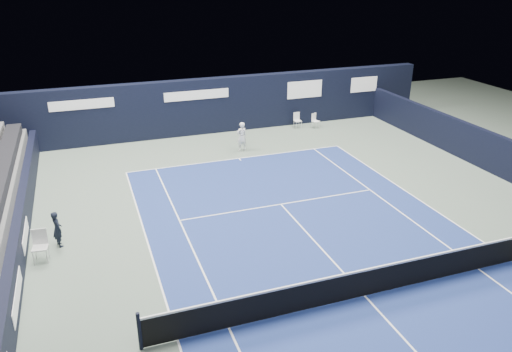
{
  "coord_description": "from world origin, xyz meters",
  "views": [
    {
      "loc": [
        -7.0,
        -10.18,
        8.85
      ],
      "look_at": [
        -0.99,
        6.6,
        1.3
      ],
      "focal_mm": 35.0,
      "sensor_mm": 36.0,
      "label": 1
    }
  ],
  "objects_px": {
    "folding_chair_back_a": "(297,117)",
    "line_judge_chair": "(40,243)",
    "folding_chair_back_b": "(315,120)",
    "tennis_net": "(366,281)",
    "tennis_player": "(242,137)"
  },
  "relations": [
    {
      "from": "folding_chair_back_a",
      "to": "line_judge_chair",
      "type": "distance_m",
      "value": 17.21
    },
    {
      "from": "folding_chair_back_b",
      "to": "tennis_net",
      "type": "height_order",
      "value": "tennis_net"
    },
    {
      "from": "folding_chair_back_a",
      "to": "tennis_player",
      "type": "bearing_deg",
      "value": -149.48
    },
    {
      "from": "folding_chair_back_b",
      "to": "line_judge_chair",
      "type": "bearing_deg",
      "value": -169.66
    },
    {
      "from": "folding_chair_back_b",
      "to": "tennis_player",
      "type": "bearing_deg",
      "value": 179.82
    },
    {
      "from": "line_judge_chair",
      "to": "tennis_net",
      "type": "relative_size",
      "value": 0.08
    },
    {
      "from": "line_judge_chair",
      "to": "tennis_player",
      "type": "bearing_deg",
      "value": 45.98
    },
    {
      "from": "folding_chair_back_a",
      "to": "tennis_net",
      "type": "distance_m",
      "value": 16.42
    },
    {
      "from": "folding_chair_back_a",
      "to": "folding_chair_back_b",
      "type": "xyz_separation_m",
      "value": [
        0.97,
        -0.43,
        -0.1
      ]
    },
    {
      "from": "folding_chair_back_b",
      "to": "tennis_net",
      "type": "bearing_deg",
      "value": -134.77
    },
    {
      "from": "tennis_net",
      "to": "tennis_player",
      "type": "height_order",
      "value": "tennis_player"
    },
    {
      "from": "folding_chair_back_b",
      "to": "tennis_player",
      "type": "height_order",
      "value": "tennis_player"
    },
    {
      "from": "folding_chair_back_a",
      "to": "line_judge_chair",
      "type": "bearing_deg",
      "value": -144.76
    },
    {
      "from": "line_judge_chair",
      "to": "folding_chair_back_b",
      "type": "bearing_deg",
      "value": 40.97
    },
    {
      "from": "folding_chair_back_b",
      "to": "tennis_net",
      "type": "distance_m",
      "value": 16.32
    }
  ]
}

